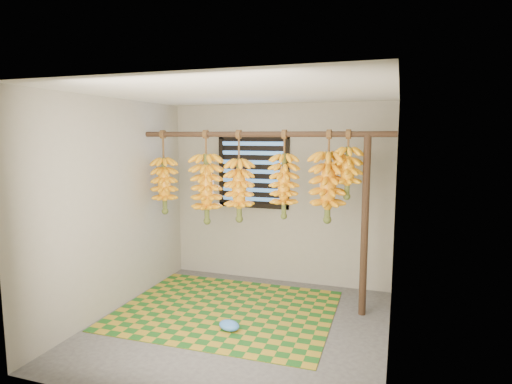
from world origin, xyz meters
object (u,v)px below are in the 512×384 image
at_px(woven_mat, 226,310).
at_px(banana_bunch_a, 164,185).
at_px(banana_bunch_d, 284,186).
at_px(banana_bunch_f, 347,173).
at_px(banana_bunch_b, 207,189).
at_px(banana_bunch_c, 239,190).
at_px(support_post, 365,227).
at_px(plastic_bag, 229,325).
at_px(banana_bunch_e, 328,187).

bearing_deg(woven_mat, banana_bunch_a, 158.92).
height_order(banana_bunch_d, banana_bunch_f, same).
bearing_deg(banana_bunch_a, banana_bunch_b, -0.00).
distance_m(woven_mat, banana_bunch_a, 1.72).
distance_m(banana_bunch_c, banana_bunch_d, 0.55).
relative_size(support_post, banana_bunch_d, 1.98).
relative_size(plastic_bag, banana_bunch_d, 0.24).
height_order(woven_mat, banana_bunch_f, banana_bunch_f).
bearing_deg(banana_bunch_d, banana_bunch_a, 180.00).
relative_size(banana_bunch_a, banana_bunch_d, 1.03).
distance_m(support_post, banana_bunch_e, 0.59).
height_order(banana_bunch_c, banana_bunch_f, same).
xyz_separation_m(woven_mat, banana_bunch_c, (0.02, 0.38, 1.34)).
height_order(banana_bunch_a, banana_bunch_f, same).
xyz_separation_m(plastic_bag, banana_bunch_f, (1.05, 0.85, 1.53)).
distance_m(plastic_bag, banana_bunch_c, 1.56).
bearing_deg(banana_bunch_d, banana_bunch_f, -0.00).
height_order(woven_mat, banana_bunch_d, banana_bunch_d).
height_order(plastic_bag, banana_bunch_e, banana_bunch_e).
relative_size(plastic_bag, banana_bunch_a, 0.23).
relative_size(plastic_bag, banana_bunch_f, 0.32).
bearing_deg(banana_bunch_b, banana_bunch_f, 0.00).
xyz_separation_m(plastic_bag, banana_bunch_b, (-0.63, 0.85, 1.28)).
xyz_separation_m(banana_bunch_a, banana_bunch_e, (2.06, 0.00, 0.06)).
distance_m(banana_bunch_a, banana_bunch_b, 0.58).
bearing_deg(banana_bunch_f, woven_mat, -163.38).
height_order(woven_mat, banana_bunch_b, banana_bunch_b).
bearing_deg(plastic_bag, woven_mat, 115.61).
relative_size(banana_bunch_c, banana_bunch_d, 1.07).
relative_size(woven_mat, banana_bunch_d, 2.37).
bearing_deg(support_post, banana_bunch_e, 180.00).
distance_m(banana_bunch_a, banana_bunch_e, 2.06).
relative_size(support_post, banana_bunch_b, 1.77).
relative_size(banana_bunch_a, banana_bunch_e, 1.02).
bearing_deg(banana_bunch_a, support_post, 0.00).
relative_size(plastic_bag, banana_bunch_b, 0.21).
bearing_deg(banana_bunch_d, plastic_bag, -111.79).
bearing_deg(banana_bunch_a, banana_bunch_e, 0.00).
xyz_separation_m(support_post, woven_mat, (-1.48, -0.38, -0.99)).
bearing_deg(banana_bunch_a, banana_bunch_c, -0.00).
relative_size(woven_mat, banana_bunch_e, 2.35).
height_order(support_post, banana_bunch_f, banana_bunch_f).
relative_size(support_post, banana_bunch_e, 1.96).
bearing_deg(plastic_bag, banana_bunch_d, 68.21).
xyz_separation_m(banana_bunch_a, banana_bunch_f, (2.27, -0.00, 0.22)).
height_order(support_post, plastic_bag, support_post).
xyz_separation_m(support_post, banana_bunch_c, (-1.46, -0.00, 0.34)).
height_order(plastic_bag, banana_bunch_f, banana_bunch_f).
relative_size(banana_bunch_a, banana_bunch_f, 1.39).
xyz_separation_m(support_post, banana_bunch_f, (-0.20, -0.00, 0.59)).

